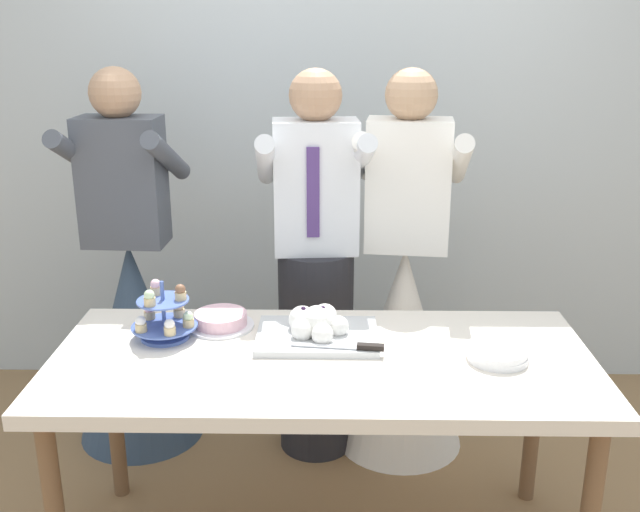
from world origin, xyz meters
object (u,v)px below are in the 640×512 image
object	(u,v)px
cupcake_stand	(164,317)
main_cake_tray	(317,328)
plate_stack	(497,354)
person_groom	(316,289)
round_cake	(221,320)
person_bride	(403,322)
person_guest	(134,316)
dessert_table	(322,376)

from	to	relation	value
cupcake_stand	main_cake_tray	distance (m)	0.53
main_cake_tray	plate_stack	world-z (taller)	main_cake_tray
person_groom	plate_stack	bearing A→B (deg)	-49.61
person_groom	cupcake_stand	bearing A→B (deg)	-132.47
round_cake	person_bride	distance (m)	0.90
person_bride	person_guest	xyz separation A→B (m)	(-1.19, 0.05, 0.00)
dessert_table	person_guest	bearing A→B (deg)	137.21
main_cake_tray	round_cake	size ratio (longest dim) A/B	1.81
cupcake_stand	plate_stack	xyz separation A→B (m)	(1.12, -0.16, -0.06)
dessert_table	cupcake_stand	xyz separation A→B (m)	(-0.55, 0.14, 0.15)
cupcake_stand	plate_stack	distance (m)	1.14
cupcake_stand	person_guest	bearing A→B (deg)	114.49
dessert_table	cupcake_stand	bearing A→B (deg)	166.11
main_cake_tray	person_guest	bearing A→B (deg)	141.93
round_cake	person_guest	distance (m)	0.76
dessert_table	round_cake	distance (m)	0.45
dessert_table	cupcake_stand	size ratio (longest dim) A/B	7.83
dessert_table	person_bride	bearing A→B (deg)	65.03
main_cake_tray	person_bride	world-z (taller)	person_bride
dessert_table	plate_stack	size ratio (longest dim) A/B	8.88
main_cake_tray	person_groom	xyz separation A→B (m)	(-0.02, 0.56, -0.07)
dessert_table	person_guest	world-z (taller)	person_guest
dessert_table	main_cake_tray	world-z (taller)	main_cake_tray
person_guest	round_cake	bearing A→B (deg)	-49.14
main_cake_tray	person_groom	world-z (taller)	person_groom
plate_stack	round_cake	xyz separation A→B (m)	(-0.94, 0.25, 0.00)
dessert_table	person_guest	distance (m)	1.16
main_cake_tray	plate_stack	xyz separation A→B (m)	(0.59, -0.16, -0.02)
cupcake_stand	person_groom	bearing A→B (deg)	47.53
main_cake_tray	round_cake	bearing A→B (deg)	164.52
person_groom	person_bride	world-z (taller)	same
person_guest	cupcake_stand	bearing A→B (deg)	-65.51
person_groom	person_guest	bearing A→B (deg)	174.07
cupcake_stand	person_bride	distance (m)	1.11
dessert_table	main_cake_tray	size ratio (longest dim) A/B	4.14
dessert_table	person_groom	xyz separation A→B (m)	(-0.04, 0.70, 0.05)
person_bride	dessert_table	bearing A→B (deg)	-114.97
cupcake_stand	main_cake_tray	world-z (taller)	cupcake_stand
main_cake_tray	plate_stack	distance (m)	0.61
main_cake_tray	person_groom	distance (m)	0.57
dessert_table	person_bride	world-z (taller)	person_bride
plate_stack	person_bride	size ratio (longest dim) A/B	0.12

